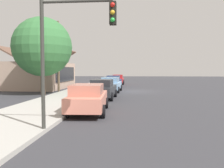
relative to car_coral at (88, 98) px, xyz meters
The scene contains 12 objects.
ground_plane 13.71m from the car_coral, 11.43° to the right, with size 120.00×120.00×0.00m, color #38383D.
sidewalk_curb 13.74m from the car_coral, 12.15° to the left, with size 60.00×4.20×0.16m, color #B2AFA8.
car_coral is the anchor object (origin of this frame).
car_charcoal 6.13m from the car_coral, ahead, with size 4.46×2.07×1.59m.
car_skyblue 12.24m from the car_coral, ahead, with size 4.71×2.23×1.59m.
car_navy 19.05m from the car_coral, ahead, with size 4.48×2.12×1.59m.
car_cherry 25.28m from the car_coral, ahead, with size 4.70×1.95×1.59m.
storefront_building 19.01m from the car_coral, 29.23° to the left, with size 10.41×6.58×5.07m.
shade_tree 11.17m from the car_coral, 34.62° to the left, with size 5.50×5.50×7.24m.
traffic_light_main 4.92m from the car_coral, behind, with size 0.37×2.79×5.20m.
utility_pole_wooden 13.37m from the car_coral, 24.98° to the left, with size 1.80×0.24×7.50m.
fire_hydrant_red 11.63m from the car_coral, ahead, with size 0.22×0.22×0.71m.
Camera 1 is at (-25.84, 0.29, 2.35)m, focal length 37.23 mm.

